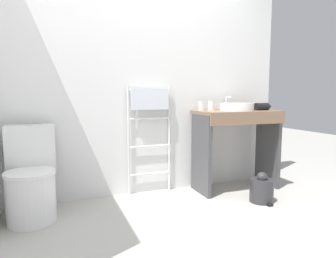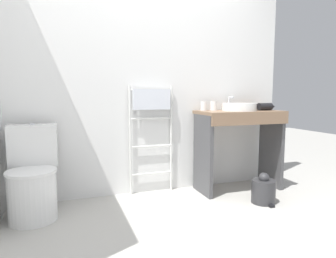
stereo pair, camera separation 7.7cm
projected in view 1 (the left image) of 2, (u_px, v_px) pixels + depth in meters
ground_plane at (206, 246)px, 2.13m from camera, size 12.00×12.00×0.00m
wall_back at (148, 72)px, 3.24m from camera, size 3.14×0.12×2.62m
toilet at (31, 182)px, 2.56m from camera, size 0.42×0.55×0.81m
towel_radiator at (150, 114)px, 3.18m from camera, size 0.48×0.06×1.17m
vanity_counter at (237, 137)px, 3.35m from camera, size 0.92×0.48×0.89m
sink_basin at (237, 107)px, 3.30m from camera, size 0.37×0.37×0.08m
faucet at (227, 101)px, 3.48m from camera, size 0.02×0.10×0.16m
cup_near_wall at (201, 106)px, 3.34m from camera, size 0.07×0.07×0.10m
cup_near_edge at (211, 106)px, 3.36m from camera, size 0.07×0.07×0.11m
hair_dryer at (262, 106)px, 3.42m from camera, size 0.22×0.19×0.08m
trash_bin at (262, 189)px, 2.99m from camera, size 0.23×0.27×0.30m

